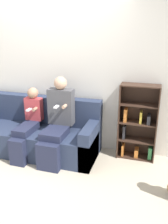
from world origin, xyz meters
TOP-DOWN VIEW (x-y plane):
  - ground_plane at (0.00, 0.00)m, footprint 14.00×14.00m
  - back_wall at (0.00, 0.94)m, footprint 10.00×0.06m
  - couch at (-0.16, 0.51)m, footprint 2.07×0.81m
  - adult_seated at (0.26, 0.39)m, footprint 0.40×0.73m
  - child_seated at (-0.24, 0.35)m, footprint 0.29×0.74m
  - bookshelf at (1.46, 0.80)m, footprint 0.59×0.27m

SIDE VIEW (x-z plane):
  - ground_plane at x=0.00m, z-range 0.00..0.00m
  - couch at x=-0.16m, z-range -0.14..0.76m
  - child_seated at x=-0.24m, z-range 0.01..1.09m
  - bookshelf at x=1.46m, z-range -0.04..1.17m
  - adult_seated at x=0.26m, z-range 0.02..1.32m
  - back_wall at x=0.00m, z-range 0.00..2.55m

